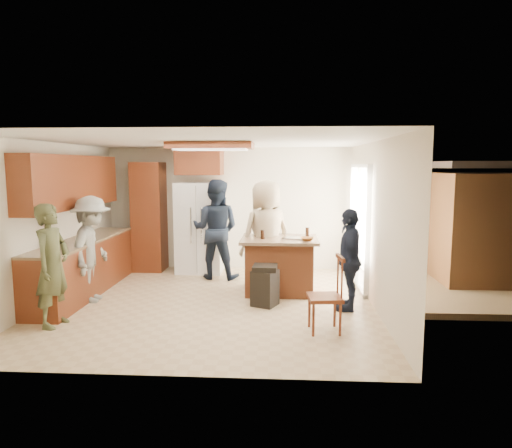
# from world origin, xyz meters

# --- Properties ---
(room_shell) EXTENTS (8.00, 5.20, 5.00)m
(room_shell) POSITION_xyz_m (4.37, 1.64, 0.87)
(room_shell) COLOR tan
(room_shell) RESTS_ON ground
(person_front_left) EXTENTS (0.50, 0.64, 1.65)m
(person_front_left) POSITION_xyz_m (-1.93, -1.12, 0.82)
(person_front_left) COLOR #414427
(person_front_left) RESTS_ON ground
(person_behind_left) EXTENTS (0.98, 0.68, 1.88)m
(person_behind_left) POSITION_xyz_m (-0.15, 1.61, 0.94)
(person_behind_left) COLOR black
(person_behind_left) RESTS_ON ground
(person_behind_right) EXTENTS (1.11, 1.00, 1.90)m
(person_behind_right) POSITION_xyz_m (0.83, 0.93, 0.95)
(person_behind_right) COLOR tan
(person_behind_right) RESTS_ON ground
(person_side_right) EXTENTS (0.56, 0.94, 1.51)m
(person_side_right) POSITION_xyz_m (2.10, -0.18, 0.76)
(person_side_right) COLOR #181E31
(person_side_right) RESTS_ON ground
(person_counter) EXTENTS (0.58, 1.11, 1.67)m
(person_counter) POSITION_xyz_m (-1.88, 0.01, 0.83)
(person_counter) COLOR gray
(person_counter) RESTS_ON ground
(left_cabinetry) EXTENTS (0.64, 3.00, 2.30)m
(left_cabinetry) POSITION_xyz_m (-2.24, 0.40, 0.96)
(left_cabinetry) COLOR maroon
(left_cabinetry) RESTS_ON ground
(back_wall_units) EXTENTS (1.80, 0.60, 2.45)m
(back_wall_units) POSITION_xyz_m (-1.33, 2.20, 1.38)
(back_wall_units) COLOR maroon
(back_wall_units) RESTS_ON ground
(refrigerator) EXTENTS (0.90, 0.76, 1.80)m
(refrigerator) POSITION_xyz_m (-0.55, 2.12, 0.90)
(refrigerator) COLOR white
(refrigerator) RESTS_ON ground
(kitchen_island) EXTENTS (1.28, 1.03, 0.93)m
(kitchen_island) POSITION_xyz_m (1.06, 0.70, 0.47)
(kitchen_island) COLOR #A04C29
(kitchen_island) RESTS_ON ground
(island_items) EXTENTS (0.87, 0.63, 0.15)m
(island_items) POSITION_xyz_m (1.31, 0.62, 0.97)
(island_items) COLOR silver
(island_items) RESTS_ON kitchen_island
(trash_bin) EXTENTS (0.45, 0.45, 0.63)m
(trash_bin) POSITION_xyz_m (0.85, -0.07, 0.32)
(trash_bin) COLOR black
(trash_bin) RESTS_ON ground
(spindle_chair) EXTENTS (0.46, 0.46, 0.99)m
(spindle_chair) POSITION_xyz_m (1.68, -1.13, 0.45)
(spindle_chair) COLOR maroon
(spindle_chair) RESTS_ON ground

